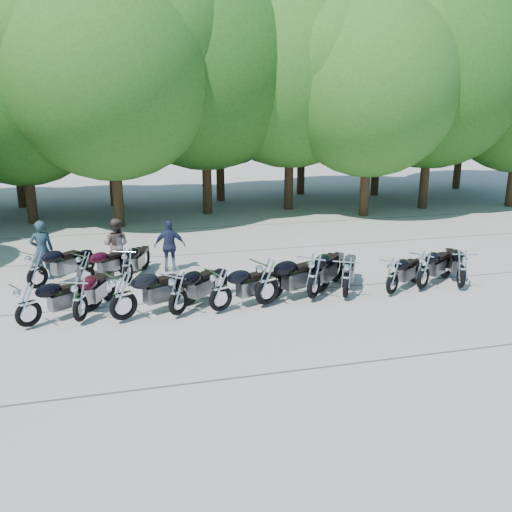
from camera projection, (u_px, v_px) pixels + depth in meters
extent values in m
plane|color=gray|center=(271.00, 314.00, 13.58)|extent=(90.00, 90.00, 0.00)
cylinder|color=#3A2614|center=(30.00, 185.00, 23.40)|extent=(0.44, 0.44, 3.31)
sphere|color=#286319|center=(19.00, 97.00, 22.40)|extent=(7.31, 7.31, 7.31)
cylinder|color=#3A2614|center=(117.00, 180.00, 22.69)|extent=(0.44, 0.44, 3.93)
sphere|color=#357721|center=(109.00, 71.00, 21.50)|extent=(8.70, 8.70, 8.70)
cylinder|color=#3A2614|center=(207.00, 170.00, 25.35)|extent=(0.44, 0.44, 4.13)
sphere|color=#286319|center=(204.00, 67.00, 24.10)|extent=(9.13, 9.13, 9.13)
cylinder|color=#3A2614|center=(289.00, 168.00, 26.42)|extent=(0.44, 0.44, 4.09)
sphere|color=#357721|center=(291.00, 70.00, 25.18)|extent=(9.04, 9.04, 9.04)
cylinder|color=#3A2614|center=(365.00, 177.00, 24.95)|extent=(0.44, 0.44, 3.62)
sphere|color=#357721|center=(370.00, 86.00, 23.86)|extent=(8.00, 8.00, 8.00)
cylinder|color=#3A2614|center=(425.00, 168.00, 26.66)|extent=(0.44, 0.44, 3.98)
sphere|color=#286319|center=(433.00, 74.00, 25.46)|extent=(8.79, 8.79, 8.79)
cylinder|color=#3A2614|center=(19.00, 172.00, 26.98)|extent=(0.44, 0.44, 3.52)
sphere|color=#357721|center=(9.00, 91.00, 25.91)|extent=(7.78, 7.78, 7.78)
cylinder|color=#3A2614|center=(113.00, 172.00, 27.55)|extent=(0.44, 0.44, 3.42)
sphere|color=#286319|center=(107.00, 94.00, 26.52)|extent=(7.56, 7.56, 7.56)
cylinder|color=#3A2614|center=(220.00, 167.00, 28.88)|extent=(0.44, 0.44, 3.56)
sphere|color=#286319|center=(219.00, 90.00, 27.80)|extent=(7.88, 7.88, 7.88)
cylinder|color=#3A2614|center=(301.00, 161.00, 30.94)|extent=(0.44, 0.44, 3.76)
sphere|color=#286319|center=(303.00, 85.00, 29.80)|extent=(8.31, 8.31, 8.31)
cylinder|color=#3A2614|center=(376.00, 163.00, 30.61)|extent=(0.44, 0.44, 3.63)
sphere|color=#357721|center=(380.00, 89.00, 29.51)|extent=(8.02, 8.02, 8.02)
cylinder|color=#3A2614|center=(459.00, 153.00, 32.77)|extent=(0.44, 0.44, 4.37)
sphere|color=#286319|center=(468.00, 68.00, 31.44)|extent=(9.67, 9.67, 9.67)
imported|color=#1E3440|center=(42.00, 250.00, 15.97)|extent=(0.74, 0.57, 1.81)
imported|color=#4D3C37|center=(116.00, 245.00, 16.85)|extent=(0.98, 0.86, 1.68)
imported|color=#212845|center=(170.00, 246.00, 16.80)|extent=(1.00, 0.51, 1.64)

